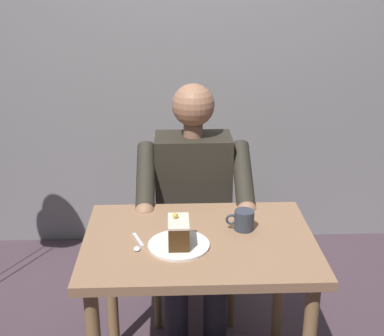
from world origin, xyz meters
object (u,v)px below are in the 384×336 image
(dessert_spoon, at_px, (138,244))
(cake_slice, at_px, (179,232))
(dining_table, at_px, (199,263))
(seated_person, at_px, (194,207))
(chair, at_px, (192,217))
(coffee_cup, at_px, (244,220))

(dessert_spoon, bearing_deg, cake_slice, 175.59)
(dining_table, height_order, dessert_spoon, dessert_spoon)
(seated_person, height_order, dessert_spoon, seated_person)
(chair, bearing_deg, cake_slice, 83.71)
(chair, height_order, seated_person, seated_person)
(cake_slice, distance_m, coffee_cup, 0.29)
(seated_person, height_order, coffee_cup, seated_person)
(cake_slice, xyz_separation_m, coffee_cup, (-0.26, -0.12, -0.02))
(seated_person, bearing_deg, cake_slice, 81.72)
(dining_table, distance_m, cake_slice, 0.19)
(coffee_cup, bearing_deg, dining_table, 20.89)
(chair, bearing_deg, dining_table, 90.00)
(dining_table, xyz_separation_m, cake_slice, (0.08, 0.06, 0.17))
(dining_table, bearing_deg, cake_slice, 35.80)
(chair, distance_m, seated_person, 0.22)
(dessert_spoon, bearing_deg, chair, -108.23)
(dessert_spoon, bearing_deg, coffee_cup, -164.59)
(dining_table, height_order, seated_person, seated_person)
(dining_table, distance_m, chair, 0.67)
(dining_table, relative_size, coffee_cup, 7.81)
(seated_person, distance_m, cake_slice, 0.57)
(dining_table, bearing_deg, seated_person, -90.00)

